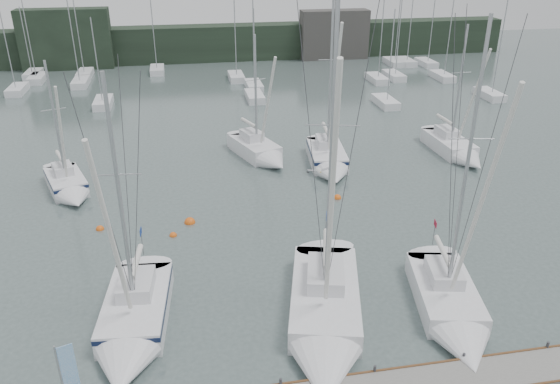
{
  "coord_description": "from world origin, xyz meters",
  "views": [
    {
      "loc": [
        -5.06,
        -20.44,
        16.92
      ],
      "look_at": [
        -0.35,
        5.0,
        4.7
      ],
      "focal_mm": 35.0,
      "sensor_mm": 36.0,
      "label": 1
    }
  ],
  "objects_px": {
    "sailboat_near_left": "(132,329)",
    "buoy_a": "(190,223)",
    "sailboat_mid_c": "(262,153)",
    "dock_banner": "(68,381)",
    "buoy_d": "(173,236)",
    "sailboat_mid_d": "(329,162)",
    "sailboat_near_center": "(325,327)",
    "sailboat_near_right": "(453,315)",
    "sailboat_mid_e": "(457,151)",
    "sailboat_mid_a": "(69,188)",
    "buoy_b": "(337,198)",
    "buoy_c": "(100,229)"
  },
  "relations": [
    {
      "from": "buoy_a",
      "to": "dock_banner",
      "type": "relative_size",
      "value": 0.18
    },
    {
      "from": "sailboat_mid_d",
      "to": "buoy_d",
      "type": "bearing_deg",
      "value": -138.72
    },
    {
      "from": "sailboat_near_right",
      "to": "sailboat_mid_e",
      "type": "distance_m",
      "value": 22.79
    },
    {
      "from": "sailboat_near_left",
      "to": "sailboat_mid_c",
      "type": "distance_m",
      "value": 22.79
    },
    {
      "from": "sailboat_near_center",
      "to": "sailboat_mid_a",
      "type": "height_order",
      "value": "sailboat_near_center"
    },
    {
      "from": "buoy_a",
      "to": "buoy_d",
      "type": "height_order",
      "value": "buoy_a"
    },
    {
      "from": "sailboat_near_left",
      "to": "sailboat_mid_c",
      "type": "xyz_separation_m",
      "value": [
        9.27,
        20.82,
        -0.0
      ]
    },
    {
      "from": "buoy_c",
      "to": "dock_banner",
      "type": "height_order",
      "value": "dock_banner"
    },
    {
      "from": "buoy_d",
      "to": "buoy_b",
      "type": "bearing_deg",
      "value": 16.03
    },
    {
      "from": "sailboat_near_right",
      "to": "sailboat_mid_a",
      "type": "distance_m",
      "value": 27.44
    },
    {
      "from": "sailboat_near_left",
      "to": "sailboat_mid_d",
      "type": "distance_m",
      "value": 22.86
    },
    {
      "from": "buoy_a",
      "to": "dock_banner",
      "type": "bearing_deg",
      "value": -105.84
    },
    {
      "from": "sailboat_mid_a",
      "to": "buoy_b",
      "type": "bearing_deg",
      "value": -31.79
    },
    {
      "from": "sailboat_mid_e",
      "to": "sailboat_near_left",
      "type": "bearing_deg",
      "value": -145.71
    },
    {
      "from": "sailboat_mid_a",
      "to": "buoy_c",
      "type": "height_order",
      "value": "sailboat_mid_a"
    },
    {
      "from": "buoy_d",
      "to": "sailboat_near_left",
      "type": "bearing_deg",
      "value": -101.35
    },
    {
      "from": "sailboat_near_right",
      "to": "buoy_d",
      "type": "relative_size",
      "value": 32.2
    },
    {
      "from": "buoy_a",
      "to": "buoy_d",
      "type": "relative_size",
      "value": 1.51
    },
    {
      "from": "sailboat_mid_c",
      "to": "buoy_d",
      "type": "relative_size",
      "value": 23.01
    },
    {
      "from": "sailboat_near_right",
      "to": "dock_banner",
      "type": "distance_m",
      "value": 17.13
    },
    {
      "from": "buoy_d",
      "to": "buoy_a",
      "type": "bearing_deg",
      "value": 54.9
    },
    {
      "from": "sailboat_mid_d",
      "to": "buoy_a",
      "type": "bearing_deg",
      "value": -141.51
    },
    {
      "from": "sailboat_near_left",
      "to": "buoy_c",
      "type": "xyz_separation_m",
      "value": [
        -2.68,
        11.06,
        -0.6
      ]
    },
    {
      "from": "sailboat_mid_c",
      "to": "buoy_c",
      "type": "bearing_deg",
      "value": -160.52
    },
    {
      "from": "sailboat_near_left",
      "to": "buoy_d",
      "type": "relative_size",
      "value": 28.0
    },
    {
      "from": "sailboat_near_left",
      "to": "buoy_b",
      "type": "relative_size",
      "value": 23.61
    },
    {
      "from": "sailboat_near_right",
      "to": "buoy_c",
      "type": "distance_m",
      "value": 21.8
    },
    {
      "from": "sailboat_mid_a",
      "to": "buoy_c",
      "type": "distance_m",
      "value": 6.29
    },
    {
      "from": "buoy_c",
      "to": "dock_banner",
      "type": "xyz_separation_m",
      "value": [
        1.05,
        -16.3,
        2.77
      ]
    },
    {
      "from": "sailboat_near_left",
      "to": "sailboat_mid_c",
      "type": "height_order",
      "value": "sailboat_near_left"
    },
    {
      "from": "sailboat_near_left",
      "to": "buoy_a",
      "type": "relative_size",
      "value": 18.49
    },
    {
      "from": "sailboat_mid_d",
      "to": "sailboat_mid_e",
      "type": "xyz_separation_m",
      "value": [
        11.27,
        0.63,
        -0.08
      ]
    },
    {
      "from": "sailboat_mid_a",
      "to": "buoy_a",
      "type": "height_order",
      "value": "sailboat_mid_a"
    },
    {
      "from": "sailboat_near_right",
      "to": "buoy_d",
      "type": "xyz_separation_m",
      "value": [
        -13.1,
        11.09,
        -0.54
      ]
    },
    {
      "from": "sailboat_near_right",
      "to": "buoy_c",
      "type": "bearing_deg",
      "value": 156.21
    },
    {
      "from": "dock_banner",
      "to": "sailboat_mid_d",
      "type": "bearing_deg",
      "value": 38.43
    },
    {
      "from": "sailboat_near_center",
      "to": "sailboat_mid_a",
      "type": "bearing_deg",
      "value": 142.34
    },
    {
      "from": "sailboat_near_left",
      "to": "dock_banner",
      "type": "relative_size",
      "value": 3.28
    },
    {
      "from": "sailboat_mid_d",
      "to": "buoy_d",
      "type": "relative_size",
      "value": 30.14
    },
    {
      "from": "sailboat_near_right",
      "to": "sailboat_near_left",
      "type": "bearing_deg",
      "value": -174.43
    },
    {
      "from": "dock_banner",
      "to": "sailboat_near_center",
      "type": "bearing_deg",
      "value": 2.75
    },
    {
      "from": "sailboat_mid_e",
      "to": "buoy_b",
      "type": "relative_size",
      "value": 20.53
    },
    {
      "from": "dock_banner",
      "to": "sailboat_mid_a",
      "type": "bearing_deg",
      "value": 82.37
    },
    {
      "from": "sailboat_near_left",
      "to": "buoy_d",
      "type": "bearing_deg",
      "value": 83.98
    },
    {
      "from": "sailboat_near_right",
      "to": "buoy_a",
      "type": "distance_m",
      "value": 17.44
    },
    {
      "from": "buoy_a",
      "to": "dock_banner",
      "type": "height_order",
      "value": "dock_banner"
    },
    {
      "from": "dock_banner",
      "to": "buoy_d",
      "type": "relative_size",
      "value": 8.53
    },
    {
      "from": "sailboat_near_left",
      "to": "sailboat_mid_d",
      "type": "bearing_deg",
      "value": 56.96
    },
    {
      "from": "sailboat_mid_c",
      "to": "sailboat_mid_d",
      "type": "relative_size",
      "value": 0.76
    },
    {
      "from": "buoy_a",
      "to": "buoy_b",
      "type": "relative_size",
      "value": 1.28
    }
  ]
}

